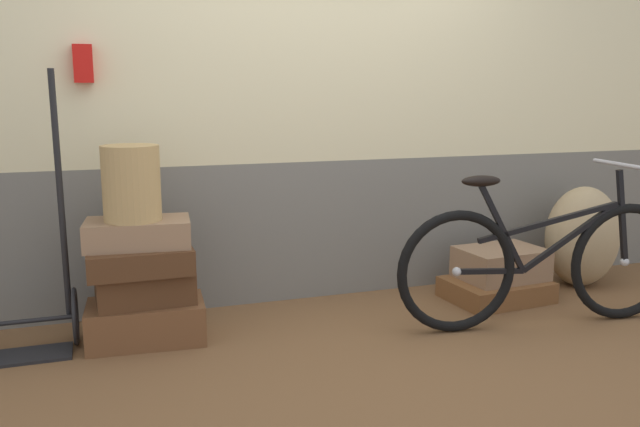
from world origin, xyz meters
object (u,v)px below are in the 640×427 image
(suitcase_2, at_px, (140,260))
(suitcase_5, at_px, (501,263))
(suitcase_3, at_px, (138,233))
(bicycle, at_px, (542,263))
(burlap_sack, at_px, (582,236))
(wicker_basket, at_px, (131,183))
(suitcase_0, at_px, (146,322))
(luggage_trolley, at_px, (29,289))
(suitcase_4, at_px, (496,290))
(suitcase_1, at_px, (145,286))

(suitcase_2, xyz_separation_m, suitcase_5, (2.21, 0.04, -0.22))
(suitcase_3, distance_m, bicycle, 2.20)
(burlap_sack, bearing_deg, suitcase_2, -177.90)
(wicker_basket, relative_size, burlap_sack, 0.57)
(suitcase_0, relative_size, burlap_sack, 0.89)
(suitcase_5, distance_m, luggage_trolley, 2.75)
(suitcase_0, distance_m, suitcase_2, 0.34)
(suitcase_4, bearing_deg, suitcase_1, 174.90)
(suitcase_4, distance_m, wicker_basket, 2.32)
(suitcase_4, bearing_deg, suitcase_5, 25.12)
(burlap_sack, height_order, bicycle, bicycle)
(suitcase_1, height_order, burlap_sack, burlap_sack)
(burlap_sack, bearing_deg, wicker_basket, -178.46)
(suitcase_5, relative_size, bicycle, 0.30)
(suitcase_1, relative_size, suitcase_2, 0.93)
(suitcase_4, relative_size, burlap_sack, 0.89)
(suitcase_2, height_order, suitcase_5, suitcase_2)
(suitcase_5, height_order, wicker_basket, wicker_basket)
(suitcase_5, xyz_separation_m, burlap_sack, (0.67, 0.06, 0.11))
(suitcase_3, distance_m, luggage_trolley, 0.60)
(suitcase_0, xyz_separation_m, suitcase_3, (-0.02, 0.03, 0.47))
(suitcase_0, height_order, luggage_trolley, luggage_trolley)
(suitcase_4, bearing_deg, luggage_trolley, 173.84)
(suitcase_4, xyz_separation_m, suitcase_5, (0.04, 0.03, 0.16))
(suitcase_4, distance_m, suitcase_5, 0.17)
(bicycle, bearing_deg, suitcase_4, 86.34)
(suitcase_1, bearing_deg, suitcase_3, 131.61)
(suitcase_2, distance_m, suitcase_5, 2.22)
(suitcase_3, bearing_deg, suitcase_0, -55.90)
(suitcase_0, xyz_separation_m, bicycle, (2.12, -0.46, 0.26))
(suitcase_5, bearing_deg, suitcase_2, 176.46)
(suitcase_3, bearing_deg, suitcase_2, -85.06)
(suitcase_3, distance_m, suitcase_4, 2.23)
(suitcase_2, bearing_deg, burlap_sack, 1.63)
(suitcase_3, distance_m, suitcase_5, 2.24)
(suitcase_1, height_order, wicker_basket, wicker_basket)
(suitcase_1, xyz_separation_m, burlap_sack, (2.87, 0.09, 0.04))
(suitcase_5, distance_m, wicker_basket, 2.31)
(suitcase_1, height_order, bicycle, bicycle)
(suitcase_2, distance_m, luggage_trolley, 0.56)
(suitcase_0, distance_m, luggage_trolley, 0.60)
(suitcase_0, bearing_deg, burlap_sack, 6.13)
(suitcase_0, xyz_separation_m, suitcase_5, (2.19, 0.03, 0.12))
(suitcase_1, bearing_deg, suitcase_4, -2.58)
(suitcase_0, relative_size, wicker_basket, 1.56)
(suitcase_1, distance_m, burlap_sack, 2.87)
(suitcase_4, bearing_deg, wicker_basket, 174.69)
(suitcase_2, bearing_deg, suitcase_5, 0.64)
(suitcase_0, xyz_separation_m, suitcase_4, (2.15, 0.01, -0.04))
(suitcase_4, bearing_deg, suitcase_3, 174.39)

